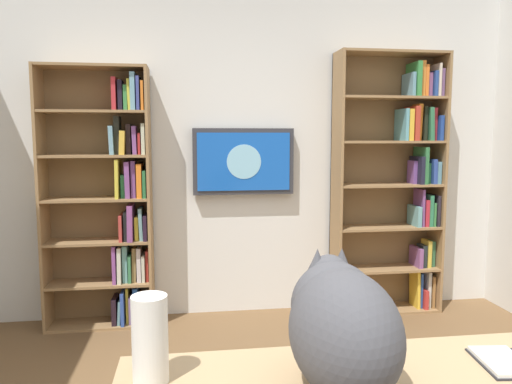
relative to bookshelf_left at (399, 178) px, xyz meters
name	(u,v)px	position (x,y,z in m)	size (l,w,h in m)	color
wall_back	(246,152)	(1.28, -0.17, 0.22)	(4.52, 0.06, 2.70)	silver
bookshelf_left	(399,178)	(0.00, 0.00, 0.00)	(0.90, 0.28, 2.15)	#937047
bookshelf_right	(111,202)	(2.34, 0.00, -0.16)	(0.81, 0.28, 2.00)	#937047
wall_mounted_tv	(243,162)	(1.30, -0.08, 0.14)	(0.82, 0.07, 0.54)	#333338
cat	(341,323)	(1.31, 2.48, -0.21)	(0.33, 0.58, 0.40)	#4C4C51
paper_towel_roll	(150,339)	(1.87, 2.37, -0.27)	(0.11, 0.11, 0.27)	white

